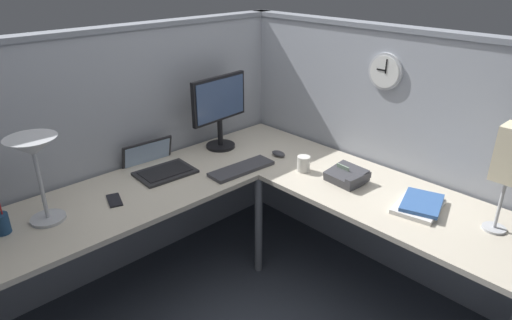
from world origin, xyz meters
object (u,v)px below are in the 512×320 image
(office_phone, at_px, (347,176))
(desk_lamp_dome, at_px, (34,154))
(laptop, at_px, (157,165))
(cell_phone, at_px, (114,200))
(pen_cup, at_px, (1,223))
(monitor, at_px, (219,107))
(desk_lamp_paper, at_px, (512,157))
(coffee_mug, at_px, (304,164))
(wall_clock, at_px, (386,72))
(book_stack, at_px, (420,205))
(keyboard, at_px, (242,169))
(computer_mouse, at_px, (279,154))

(office_phone, bearing_deg, desk_lamp_dome, 151.12)
(laptop, height_order, cell_phone, laptop)
(pen_cup, bearing_deg, monitor, 4.16)
(pen_cup, distance_m, desk_lamp_paper, 2.39)
(office_phone, relative_size, coffee_mug, 2.28)
(monitor, xyz_separation_m, wall_clock, (0.56, -0.88, 0.30))
(monitor, height_order, wall_clock, wall_clock)
(monitor, xyz_separation_m, pen_cup, (-1.43, -0.10, -0.24))
(book_stack, bearing_deg, keyboard, 110.34)
(cell_phone, bearing_deg, keyboard, 3.79)
(monitor, distance_m, desk_lamp_dome, 1.24)
(monitor, height_order, coffee_mug, monitor)
(cell_phone, height_order, book_stack, book_stack)
(desk_lamp_dome, distance_m, book_stack, 1.94)
(book_stack, bearing_deg, coffee_mug, 97.47)
(computer_mouse, height_order, book_stack, book_stack)
(laptop, height_order, coffee_mug, laptop)
(office_phone, distance_m, desk_lamp_paper, 0.87)
(desk_lamp_paper, relative_size, wall_clock, 2.41)
(office_phone, bearing_deg, computer_mouse, 91.75)
(office_phone, height_order, wall_clock, wall_clock)
(cell_phone, relative_size, desk_lamp_paper, 0.27)
(laptop, height_order, pen_cup, pen_cup)
(computer_mouse, distance_m, desk_lamp_dome, 1.48)
(desk_lamp_dome, xyz_separation_m, office_phone, (1.43, -0.79, -0.33))
(monitor, relative_size, coffee_mug, 5.21)
(desk_lamp_dome, height_order, office_phone, desk_lamp_dome)
(monitor, bearing_deg, pen_cup, -175.84)
(book_stack, distance_m, coffee_mug, 0.73)
(monitor, xyz_separation_m, cell_phone, (-0.90, -0.19, -0.29))
(computer_mouse, relative_size, pen_cup, 0.58)
(pen_cup, relative_size, cell_phone, 1.25)
(laptop, xyz_separation_m, coffee_mug, (0.64, -0.65, 0.02))
(computer_mouse, distance_m, cell_phone, 1.10)
(coffee_mug, distance_m, wall_clock, 0.73)
(cell_phone, bearing_deg, computer_mouse, 7.61)
(desk_lamp_paper, xyz_separation_m, wall_clock, (0.26, 0.84, 0.21))
(computer_mouse, relative_size, coffee_mug, 1.08)
(monitor, xyz_separation_m, computer_mouse, (0.18, -0.38, -0.28))
(pen_cup, bearing_deg, keyboard, -11.99)
(keyboard, bearing_deg, cell_phone, 168.89)
(office_phone, height_order, desk_lamp_paper, desk_lamp_paper)
(computer_mouse, bearing_deg, monitor, 115.22)
(desk_lamp_paper, bearing_deg, monitor, 99.94)
(pen_cup, height_order, coffee_mug, pen_cup)
(keyboard, distance_m, desk_lamp_paper, 1.46)
(laptop, xyz_separation_m, pen_cup, (-0.92, -0.11, 0.03))
(desk_lamp_dome, xyz_separation_m, pen_cup, (-0.20, 0.03, -0.31))
(book_stack, bearing_deg, pen_cup, 142.65)
(desk_lamp_dome, bearing_deg, laptop, 10.91)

